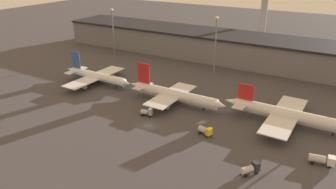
{
  "coord_description": "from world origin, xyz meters",
  "views": [
    {
      "loc": [
        59.3,
        -85.9,
        56.37
      ],
      "look_at": [
        -1.28,
        16.41,
        6.0
      ],
      "focal_mm": 35.0,
      "sensor_mm": 36.0,
      "label": 1
    }
  ],
  "objects_px": {
    "service_vehicle_3": "(205,131)",
    "service_vehicle_4": "(322,159)",
    "service_vehicle_0": "(147,112)",
    "service_vehicle_2": "(250,169)",
    "airplane_1": "(174,95)",
    "control_tower": "(265,5)",
    "airplane_0": "(97,77)",
    "airplane_2": "(289,116)"
  },
  "relations": [
    {
      "from": "service_vehicle_3",
      "to": "service_vehicle_4",
      "type": "height_order",
      "value": "service_vehicle_4"
    },
    {
      "from": "service_vehicle_4",
      "to": "service_vehicle_3",
      "type": "bearing_deg",
      "value": 173.07
    },
    {
      "from": "service_vehicle_0",
      "to": "service_vehicle_2",
      "type": "relative_size",
      "value": 0.84
    },
    {
      "from": "airplane_1",
      "to": "service_vehicle_2",
      "type": "xyz_separation_m",
      "value": [
        41.92,
        -30.6,
        -2.06
      ]
    },
    {
      "from": "service_vehicle_3",
      "to": "service_vehicle_4",
      "type": "distance_m",
      "value": 36.58
    },
    {
      "from": "service_vehicle_4",
      "to": "control_tower",
      "type": "relative_size",
      "value": 0.16
    },
    {
      "from": "service_vehicle_2",
      "to": "service_vehicle_3",
      "type": "xyz_separation_m",
      "value": [
        -19.93,
        13.3,
        0.0
      ]
    },
    {
      "from": "airplane_0",
      "to": "control_tower",
      "type": "distance_m",
      "value": 122.67
    },
    {
      "from": "service_vehicle_4",
      "to": "control_tower",
      "type": "distance_m",
      "value": 141.41
    },
    {
      "from": "airplane_0",
      "to": "control_tower",
      "type": "height_order",
      "value": "control_tower"
    },
    {
      "from": "airplane_0",
      "to": "service_vehicle_3",
      "type": "xyz_separation_m",
      "value": [
        65.16,
        -18.49,
        -1.77
      ]
    },
    {
      "from": "airplane_0",
      "to": "service_vehicle_2",
      "type": "distance_m",
      "value": 90.85
    },
    {
      "from": "airplane_1",
      "to": "control_tower",
      "type": "xyz_separation_m",
      "value": [
        3.67,
        112.13,
        23.02
      ]
    },
    {
      "from": "service_vehicle_3",
      "to": "control_tower",
      "type": "xyz_separation_m",
      "value": [
        -18.31,
        129.44,
        25.08
      ]
    },
    {
      "from": "airplane_1",
      "to": "service_vehicle_4",
      "type": "height_order",
      "value": "airplane_1"
    },
    {
      "from": "airplane_1",
      "to": "service_vehicle_2",
      "type": "distance_m",
      "value": 51.94
    },
    {
      "from": "airplane_0",
      "to": "service_vehicle_2",
      "type": "bearing_deg",
      "value": -19.73
    },
    {
      "from": "service_vehicle_0",
      "to": "service_vehicle_3",
      "type": "distance_m",
      "value": 25.17
    },
    {
      "from": "airplane_0",
      "to": "service_vehicle_0",
      "type": "distance_m",
      "value": 43.4
    },
    {
      "from": "service_vehicle_0",
      "to": "service_vehicle_3",
      "type": "height_order",
      "value": "service_vehicle_0"
    },
    {
      "from": "service_vehicle_3",
      "to": "airplane_0",
      "type": "bearing_deg",
      "value": 179.4
    },
    {
      "from": "service_vehicle_3",
      "to": "control_tower",
      "type": "height_order",
      "value": "control_tower"
    },
    {
      "from": "airplane_0",
      "to": "airplane_2",
      "type": "height_order",
      "value": "airplane_0"
    },
    {
      "from": "airplane_0",
      "to": "airplane_2",
      "type": "bearing_deg",
      "value": 2.88
    },
    {
      "from": "airplane_2",
      "to": "service_vehicle_0",
      "type": "distance_m",
      "value": 51.97
    },
    {
      "from": "airplane_2",
      "to": "service_vehicle_4",
      "type": "relative_size",
      "value": 6.67
    },
    {
      "from": "airplane_2",
      "to": "control_tower",
      "type": "bearing_deg",
      "value": 111.68
    },
    {
      "from": "airplane_1",
      "to": "airplane_0",
      "type": "bearing_deg",
      "value": 179.19
    },
    {
      "from": "service_vehicle_3",
      "to": "service_vehicle_0",
      "type": "bearing_deg",
      "value": -169.05
    },
    {
      "from": "airplane_0",
      "to": "service_vehicle_2",
      "type": "xyz_separation_m",
      "value": [
        85.09,
        -31.78,
        -1.77
      ]
    },
    {
      "from": "airplane_1",
      "to": "service_vehicle_0",
      "type": "xyz_separation_m",
      "value": [
        -3.12,
        -15.42,
        -2.08
      ]
    },
    {
      "from": "airplane_1",
      "to": "service_vehicle_3",
      "type": "height_order",
      "value": "airplane_1"
    },
    {
      "from": "airplane_1",
      "to": "control_tower",
      "type": "bearing_deg",
      "value": 88.88
    },
    {
      "from": "airplane_1",
      "to": "service_vehicle_2",
      "type": "relative_size",
      "value": 7.96
    },
    {
      "from": "service_vehicle_0",
      "to": "service_vehicle_2",
      "type": "xyz_separation_m",
      "value": [
        45.03,
        -15.18,
        0.02
      ]
    },
    {
      "from": "airplane_0",
      "to": "airplane_2",
      "type": "relative_size",
      "value": 0.81
    },
    {
      "from": "service_vehicle_2",
      "to": "service_vehicle_4",
      "type": "height_order",
      "value": "service_vehicle_2"
    },
    {
      "from": "airplane_2",
      "to": "control_tower",
      "type": "xyz_separation_m",
      "value": [
        -41.18,
        107.68,
        22.95
      ]
    },
    {
      "from": "service_vehicle_0",
      "to": "service_vehicle_4",
      "type": "relative_size",
      "value": 0.65
    },
    {
      "from": "airplane_2",
      "to": "service_vehicle_0",
      "type": "height_order",
      "value": "airplane_2"
    },
    {
      "from": "airplane_1",
      "to": "service_vehicle_0",
      "type": "height_order",
      "value": "airplane_1"
    },
    {
      "from": "service_vehicle_4",
      "to": "control_tower",
      "type": "bearing_deg",
      "value": 103.9
    }
  ]
}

